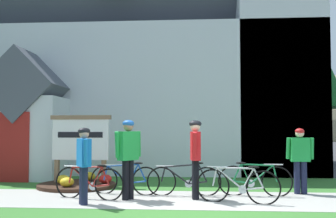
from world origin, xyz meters
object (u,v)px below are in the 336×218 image
Objects in this scene: bicycle_black at (255,180)px; cyclist_in_green_jersey at (128,152)px; bicycle_yellow at (184,180)px; bicycle_red at (238,185)px; cyclist_in_yellow_jersey at (300,156)px; church_sign at (81,140)px; cyclist_in_blue_jersey at (84,160)px; cyclist_in_red_jersey at (195,152)px; bicycle_green at (89,182)px; roadside_conifer at (305,58)px; bicycle_silver at (125,179)px.

bicycle_black is 3.07m from cyclist_in_green_jersey.
bicycle_yellow is 1.01× the size of bicycle_red.
bicycle_red is at bearing -5.29° from cyclist_in_green_jersey.
bicycle_black is at bearing 62.26° from bicycle_red.
church_sign is at bearing 169.85° from cyclist_in_yellow_jersey.
cyclist_in_green_jersey reaches higher than bicycle_black.
cyclist_in_blue_jersey is at bearing -71.96° from church_sign.
cyclist_in_green_jersey is 1.00× the size of cyclist_in_red_jersey.
bicycle_yellow is at bearing -171.60° from cyclist_in_yellow_jersey.
roadside_conifer reaches higher than bicycle_green.
church_sign is 1.11× the size of bicycle_yellow.
bicycle_yellow is 2.23m from bicycle_green.
cyclist_in_green_jersey reaches higher than bicycle_silver.
church_sign is 1.23× the size of cyclist_in_yellow_jersey.
bicycle_silver is 1.01× the size of bicycle_black.
cyclist_in_red_jersey is at bearing 6.61° from cyclist_in_green_jersey.
cyclist_in_blue_jersey is 0.90× the size of cyclist_in_red_jersey.
cyclist_in_green_jersey is 1.52m from cyclist_in_red_jersey.
bicycle_silver is 1.60m from cyclist_in_blue_jersey.
bicycle_black is at bearing 10.07° from bicycle_green.
bicycle_green is 0.23× the size of roadside_conifer.
bicycle_silver is at bearing 44.69° from bicycle_green.
bicycle_black reaches higher than bicycle_green.
church_sign is 5.89m from cyclist_in_yellow_jersey.
bicycle_black reaches higher than bicycle_yellow.
roadside_conifer is (3.69, 9.09, 4.51)m from bicycle_black.
cyclist_in_green_jersey is 1.05m from cyclist_in_blue_jersey.
bicycle_black is at bearing -0.29° from bicycle_silver.
church_sign is 3.77m from cyclist_in_red_jersey.
church_sign reaches higher than bicycle_silver.
roadside_conifer is at bearing 62.16° from cyclist_in_red_jersey.
cyclist_in_yellow_jersey is 0.99× the size of cyclist_in_blue_jersey.
church_sign is at bearing 150.68° from bicycle_red.
cyclist_in_green_jersey is at bearing 174.71° from bicycle_red.
bicycle_red is at bearing -29.32° from church_sign.
church_sign is 1.12× the size of bicycle_red.
roadside_conifer is at bearing 67.39° from bicycle_red.
cyclist_in_blue_jersey is (-4.89, -1.70, 0.01)m from cyclist_in_yellow_jersey.
bicycle_silver is at bearing -42.05° from church_sign.
church_sign is 0.27× the size of roadside_conifer.
roadside_conifer is (6.79, 9.08, 4.53)m from bicycle_silver.
roadside_conifer is (7.43, 10.44, 3.95)m from cyclist_in_blue_jersey.
bicycle_yellow is at bearing 143.28° from bicycle_red.
cyclist_in_red_jersey is (0.26, -0.47, 0.70)m from bicycle_yellow.
bicycle_green is 3.32m from bicycle_red.
cyclist_in_blue_jersey is at bearing -148.35° from bicycle_yellow.
bicycle_red is 1.20m from cyclist_in_red_jersey.
roadside_conifer is (7.49, 9.77, 4.52)m from bicycle_green.
bicycle_green is at bearing -135.31° from bicycle_silver.
church_sign is at bearing 163.29° from bicycle_black.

